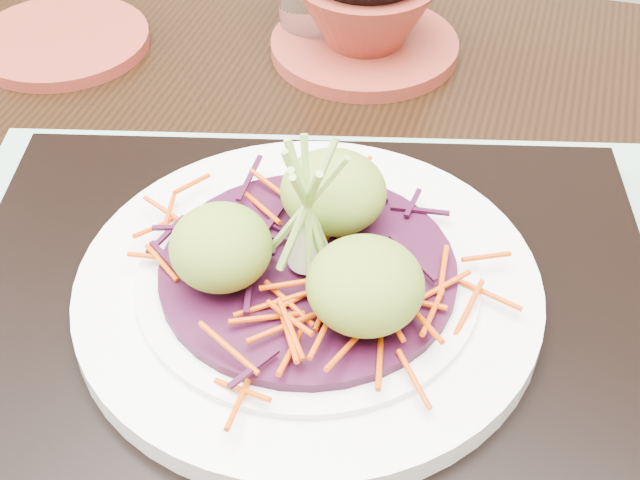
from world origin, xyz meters
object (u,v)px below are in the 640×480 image
(serving_tray, at_px, (309,308))
(white_plate, at_px, (308,287))
(terracotta_side_plate, at_px, (62,41))
(terracotta_bowl_set, at_px, (365,20))
(dining_table, at_px, (325,355))

(serving_tray, xyz_separation_m, white_plate, (-0.00, 0.00, 0.02))
(terracotta_side_plate, height_order, terracotta_bowl_set, terracotta_bowl_set)
(serving_tray, bearing_deg, dining_table, 82.88)
(dining_table, distance_m, serving_tray, 0.13)
(dining_table, distance_m, terracotta_bowl_set, 0.29)
(serving_tray, relative_size, white_plate, 1.54)
(serving_tray, height_order, terracotta_side_plate, serving_tray)
(white_plate, relative_size, terracotta_bowl_set, 1.33)
(dining_table, height_order, white_plate, white_plate)
(serving_tray, distance_m, white_plate, 0.02)
(dining_table, bearing_deg, terracotta_side_plate, 147.01)
(dining_table, distance_m, white_plate, 0.15)
(white_plate, bearing_deg, terracotta_bowl_set, 102.25)
(dining_table, height_order, serving_tray, serving_tray)
(dining_table, relative_size, terracotta_bowl_set, 6.34)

